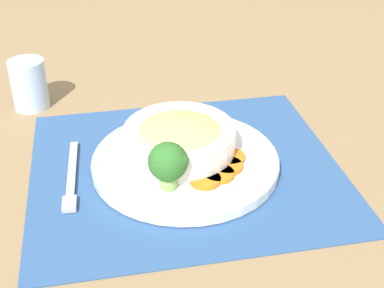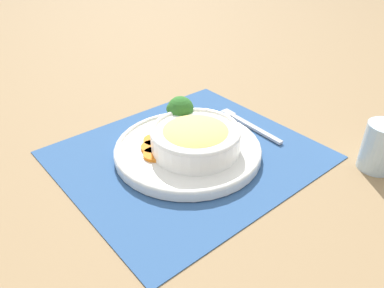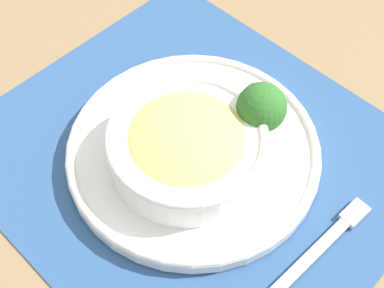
{
  "view_description": "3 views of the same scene",
  "coord_description": "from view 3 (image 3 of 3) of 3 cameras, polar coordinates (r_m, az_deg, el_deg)",
  "views": [
    {
      "loc": [
        0.11,
        0.69,
        0.48
      ],
      "look_at": [
        -0.01,
        -0.02,
        0.03
      ],
      "focal_mm": 50.0,
      "sensor_mm": 36.0,
      "label": 1
    },
    {
      "loc": [
        -0.38,
        -0.49,
        0.43
      ],
      "look_at": [
        0.0,
        -0.01,
        0.03
      ],
      "focal_mm": 35.0,
      "sensor_mm": 36.0,
      "label": 2
    },
    {
      "loc": [
        0.25,
        -0.25,
        0.52
      ],
      "look_at": [
        0.01,
        -0.01,
        0.05
      ],
      "focal_mm": 50.0,
      "sensor_mm": 36.0,
      "label": 3
    }
  ],
  "objects": [
    {
      "name": "ground_plane",
      "position": [
        0.63,
        0.14,
        -1.4
      ],
      "size": [
        4.0,
        4.0,
        0.0
      ],
      "primitive_type": "plane",
      "color": "#8C704C"
    },
    {
      "name": "placemat",
      "position": [
        0.63,
        0.14,
        -1.3
      ],
      "size": [
        0.49,
        0.44,
        0.0
      ],
      "color": "#2D5184",
      "rests_on": "ground_plane"
    },
    {
      "name": "plate",
      "position": [
        0.62,
        0.14,
        -0.61
      ],
      "size": [
        0.29,
        0.29,
        0.02
      ],
      "color": "white",
      "rests_on": "placemat"
    },
    {
      "name": "bowl",
      "position": [
        0.58,
        -0.52,
        -0.05
      ],
      "size": [
        0.18,
        0.18,
        0.06
      ],
      "color": "white",
      "rests_on": "plate"
    },
    {
      "name": "broccoli_floret",
      "position": [
        0.6,
        7.39,
        3.81
      ],
      "size": [
        0.06,
        0.06,
        0.07
      ],
      "color": "#84AD5B",
      "rests_on": "plate"
    },
    {
      "name": "carrot_slice_near",
      "position": [
        0.65,
        3.25,
        4.15
      ],
      "size": [
        0.05,
        0.05,
        0.01
      ],
      "color": "orange",
      "rests_on": "plate"
    },
    {
      "name": "carrot_slice_middle",
      "position": [
        0.66,
        1.15,
        4.74
      ],
      "size": [
        0.05,
        0.05,
        0.01
      ],
      "color": "orange",
      "rests_on": "plate"
    },
    {
      "name": "carrot_slice_far",
      "position": [
        0.66,
        -1.05,
        4.72
      ],
      "size": [
        0.05,
        0.05,
        0.01
      ],
      "color": "orange",
      "rests_on": "plate"
    },
    {
      "name": "carrot_slice_extra",
      "position": [
        0.65,
        -3.13,
        4.09
      ],
      "size": [
        0.05,
        0.05,
        0.01
      ],
      "color": "orange",
      "rests_on": "plate"
    },
    {
      "name": "fork",
      "position": [
        0.59,
        13.67,
        -10.51
      ],
      "size": [
        0.02,
        0.18,
        0.01
      ],
      "rotation": [
        0.0,
        0.0,
        -0.02
      ],
      "color": "#B7B7BC",
      "rests_on": "placemat"
    }
  ]
}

